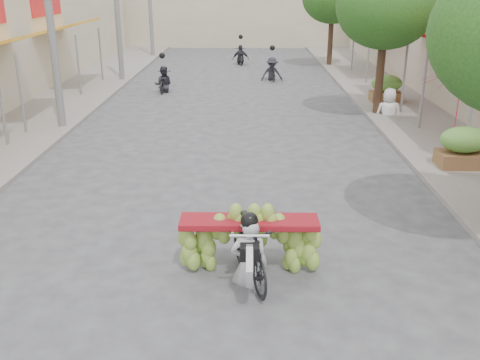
% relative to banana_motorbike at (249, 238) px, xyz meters
% --- Properties ---
extents(sidewalk_left, '(4.00, 60.00, 0.12)m').
position_rel_banana_motorbike_xyz_m(sidewalk_left, '(-7.73, 12.34, -0.63)').
color(sidewalk_left, gray).
rests_on(sidewalk_left, ground).
extents(sidewalk_right, '(4.00, 60.00, 0.12)m').
position_rel_banana_motorbike_xyz_m(sidewalk_right, '(6.27, 12.34, -0.63)').
color(sidewalk_right, gray).
rests_on(sidewalk_right, ground).
extents(utility_pole_mid, '(0.60, 0.24, 8.00)m').
position_rel_banana_motorbike_xyz_m(utility_pole_mid, '(-6.13, 9.34, 3.33)').
color(utility_pole_mid, slate).
rests_on(utility_pole_mid, ground).
extents(street_tree_mid, '(3.40, 3.40, 5.25)m').
position_rel_banana_motorbike_xyz_m(street_tree_mid, '(4.67, 11.34, 3.09)').
color(street_tree_mid, '#3A2719').
rests_on(street_tree_mid, ground).
extents(produce_crate_mid, '(1.20, 0.88, 1.16)m').
position_rel_banana_motorbike_xyz_m(produce_crate_mid, '(5.47, 5.34, 0.02)').
color(produce_crate_mid, brown).
rests_on(produce_crate_mid, ground).
extents(produce_crate_far, '(1.20, 0.88, 1.16)m').
position_rel_banana_motorbike_xyz_m(produce_crate_far, '(5.47, 13.34, 0.02)').
color(produce_crate_far, brown).
rests_on(produce_crate_far, ground).
extents(banana_motorbike, '(2.28, 1.94, 2.07)m').
position_rel_banana_motorbike_xyz_m(banana_motorbike, '(0.00, 0.00, 0.00)').
color(banana_motorbike, black).
rests_on(banana_motorbike, ground).
extents(market_umbrella, '(2.35, 2.35, 1.82)m').
position_rel_banana_motorbike_xyz_m(market_umbrella, '(5.33, 5.70, 1.82)').
color(market_umbrella, '#A31529').
rests_on(market_umbrella, ground).
extents(pedestrian, '(0.96, 0.61, 1.88)m').
position_rel_banana_motorbike_xyz_m(pedestrian, '(5.03, 11.11, 0.37)').
color(pedestrian, white).
rests_on(pedestrian, ground).
extents(bg_motorbike_a, '(0.80, 1.54, 1.95)m').
position_rel_banana_motorbike_xyz_m(bg_motorbike_a, '(-3.72, 15.73, 0.06)').
color(bg_motorbike_a, black).
rests_on(bg_motorbike_a, ground).
extents(bg_motorbike_b, '(1.12, 1.73, 1.95)m').
position_rel_banana_motorbike_xyz_m(bg_motorbike_b, '(1.18, 18.67, 0.15)').
color(bg_motorbike_b, black).
rests_on(bg_motorbike_b, ground).
extents(bg_motorbike_c, '(1.00, 1.64, 1.95)m').
position_rel_banana_motorbike_xyz_m(bg_motorbike_c, '(-0.41, 24.11, 0.10)').
color(bg_motorbike_c, black).
rests_on(bg_motorbike_c, ground).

